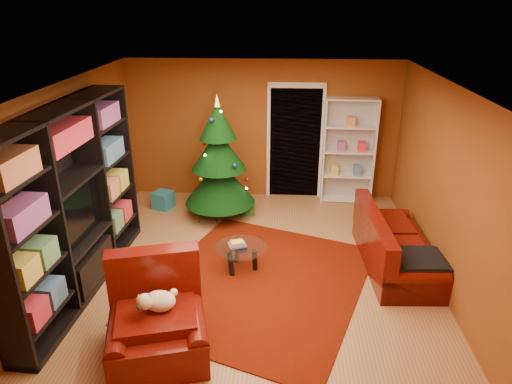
# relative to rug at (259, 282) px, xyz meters

# --- Properties ---
(floor) EXTENTS (5.00, 5.50, 0.05)m
(floor) POSITION_rel_rug_xyz_m (-0.08, 0.30, -0.03)
(floor) COLOR #966238
(floor) RESTS_ON ground
(ceiling) EXTENTS (5.00, 5.50, 0.05)m
(ceiling) POSITION_rel_rug_xyz_m (-0.08, 0.30, 2.62)
(ceiling) COLOR silver
(ceiling) RESTS_ON wall_back
(wall_back) EXTENTS (5.00, 0.05, 2.60)m
(wall_back) POSITION_rel_rug_xyz_m (-0.08, 3.08, 1.29)
(wall_back) COLOR brown
(wall_back) RESTS_ON ground
(wall_left) EXTENTS (0.05, 5.50, 2.60)m
(wall_left) POSITION_rel_rug_xyz_m (-2.60, 0.30, 1.29)
(wall_left) COLOR brown
(wall_left) RESTS_ON ground
(wall_right) EXTENTS (0.05, 5.50, 2.60)m
(wall_right) POSITION_rel_rug_xyz_m (2.45, 0.30, 1.29)
(wall_right) COLOR brown
(wall_right) RESTS_ON ground
(doorway) EXTENTS (1.06, 0.60, 2.16)m
(doorway) POSITION_rel_rug_xyz_m (0.52, 3.03, 1.04)
(doorway) COLOR black
(doorway) RESTS_ON floor
(rug) EXTENTS (3.54, 3.80, 0.02)m
(rug) POSITION_rel_rug_xyz_m (0.00, 0.00, 0.00)
(rug) COLOR #591203
(rug) RESTS_ON floor
(media_unit) EXTENTS (0.63, 3.16, 2.41)m
(media_unit) POSITION_rel_rug_xyz_m (-2.35, -0.19, 1.20)
(media_unit) COLOR black
(media_unit) RESTS_ON floor
(christmas_tree) EXTENTS (1.48, 1.48, 2.18)m
(christmas_tree) POSITION_rel_rug_xyz_m (-0.79, 2.06, 1.05)
(christmas_tree) COLOR black
(christmas_tree) RESTS_ON floor
(gift_box_teal) EXTENTS (0.41, 0.41, 0.32)m
(gift_box_teal) POSITION_rel_rug_xyz_m (-1.89, 2.32, 0.15)
(gift_box_teal) COLOR teal
(gift_box_teal) RESTS_ON floor
(gift_box_green) EXTENTS (0.25, 0.25, 0.23)m
(gift_box_green) POSITION_rel_rug_xyz_m (-0.30, 2.17, 0.11)
(gift_box_green) COLOR #23591E
(gift_box_green) RESTS_ON floor
(gift_box_red) EXTENTS (0.25, 0.25, 0.20)m
(gift_box_red) POSITION_rel_rug_xyz_m (-0.89, 2.89, 0.09)
(gift_box_red) COLOR maroon
(gift_box_red) RESTS_ON floor
(white_bookshelf) EXTENTS (0.95, 0.37, 2.02)m
(white_bookshelf) POSITION_rel_rug_xyz_m (1.50, 2.87, 0.97)
(white_bookshelf) COLOR white
(white_bookshelf) RESTS_ON floor
(armchair) EXTENTS (1.36, 1.36, 0.87)m
(armchair) POSITION_rel_rug_xyz_m (-1.01, -1.39, 0.42)
(armchair) COLOR #490A05
(armchair) RESTS_ON rug
(dog) EXTENTS (0.46, 0.39, 0.28)m
(dog) POSITION_rel_rug_xyz_m (-0.98, -1.33, 0.64)
(dog) COLOR beige
(dog) RESTS_ON armchair
(sofa) EXTENTS (0.96, 1.96, 0.83)m
(sofa) POSITION_rel_rug_xyz_m (1.94, 0.56, 0.40)
(sofa) COLOR #490A05
(sofa) RESTS_ON rug
(coffee_table) EXTENTS (0.93, 0.93, 0.46)m
(coffee_table) POSITION_rel_rug_xyz_m (-0.27, 0.33, 0.18)
(coffee_table) COLOR gray
(coffee_table) RESTS_ON rug
(acrylic_chair) EXTENTS (0.52, 0.55, 0.82)m
(acrylic_chair) POSITION_rel_rug_xyz_m (-0.92, 1.88, 0.40)
(acrylic_chair) COLOR #66605B
(acrylic_chair) RESTS_ON rug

